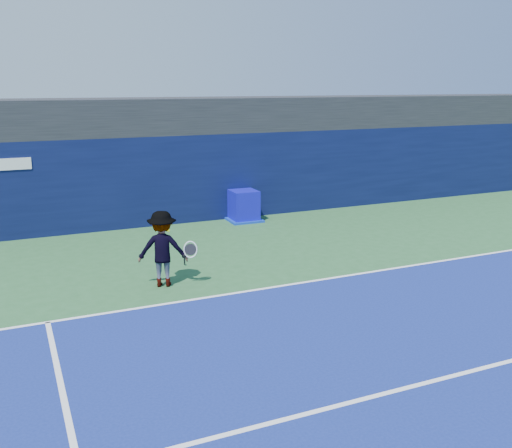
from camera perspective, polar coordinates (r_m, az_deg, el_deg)
name	(u,v)px	position (r m, az deg, el deg)	size (l,w,h in m)	color
ground	(339,338)	(11.12, 8.31, -11.24)	(80.00, 80.00, 0.00)	#295B2F
baseline	(271,287)	(13.54, 1.55, -6.36)	(24.00, 0.10, 0.01)	white
service_line	(407,388)	(9.68, 14.82, -15.57)	(24.00, 0.10, 0.01)	white
stadium_band	(169,115)	(20.73, -8.67, 10.70)	(36.00, 3.00, 1.20)	black
back_wall_assembly	(179,178)	(20.00, -7.70, 4.57)	(36.00, 1.03, 3.00)	#091036
equipment_cart	(244,207)	(19.95, -1.23, 1.72)	(1.14, 1.14, 1.08)	#0D0BA7
tennis_player	(163,249)	(13.61, -9.32, -2.45)	(1.43, 1.05, 1.82)	white
tennis_ball	(168,230)	(14.43, -8.76, -0.64)	(0.07, 0.07, 0.07)	yellow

